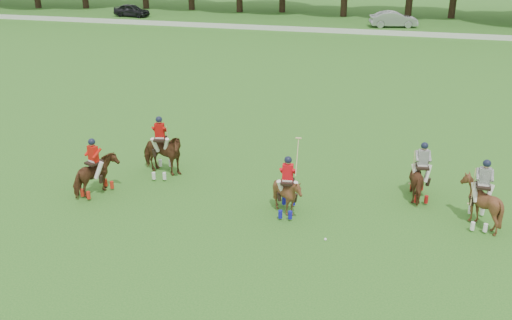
% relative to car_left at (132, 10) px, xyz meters
% --- Properties ---
extents(ground, '(180.00, 180.00, 0.00)m').
position_rel_car_left_xyz_m(ground, '(21.85, -42.50, -0.66)').
color(ground, '#21611B').
rests_on(ground, ground).
extents(boundary_rail, '(120.00, 0.10, 0.44)m').
position_rel_car_left_xyz_m(boundary_rail, '(21.85, -4.50, -0.44)').
color(boundary_rail, white).
rests_on(boundary_rail, ground).
extents(car_left, '(4.02, 2.01, 1.31)m').
position_rel_car_left_xyz_m(car_left, '(0.00, 0.00, 0.00)').
color(car_left, black).
rests_on(car_left, ground).
extents(car_mid, '(4.70, 2.52, 1.47)m').
position_rel_car_left_xyz_m(car_mid, '(27.10, 0.00, 0.08)').
color(car_mid, '#9FA0A4').
rests_on(car_mid, ground).
extents(polo_red_a, '(1.42, 1.94, 2.21)m').
position_rel_car_left_xyz_m(polo_red_a, '(17.14, -39.66, 0.13)').
color(polo_red_a, '#472512').
rests_on(polo_red_a, ground).
extents(polo_red_b, '(2.00, 1.80, 2.45)m').
position_rel_car_left_xyz_m(polo_red_b, '(18.81, -37.41, 0.24)').
color(polo_red_b, '#472512').
rests_on(polo_red_b, ground).
extents(polo_red_c, '(1.23, 1.36, 2.68)m').
position_rel_car_left_xyz_m(polo_red_c, '(24.31, -39.48, 0.10)').
color(polo_red_c, '#472512').
rests_on(polo_red_c, ground).
extents(polo_stripe_a, '(1.11, 1.82, 2.19)m').
position_rel_car_left_xyz_m(polo_stripe_a, '(28.80, -37.16, 0.12)').
color(polo_stripe_a, '#472512').
rests_on(polo_stripe_a, ground).
extents(polo_stripe_b, '(1.38, 1.54, 2.35)m').
position_rel_car_left_xyz_m(polo_stripe_b, '(30.68, -38.72, 0.19)').
color(polo_stripe_b, '#472512').
rests_on(polo_stripe_b, ground).
extents(polo_ball, '(0.09, 0.09, 0.09)m').
position_rel_car_left_xyz_m(polo_ball, '(25.86, -41.00, -0.61)').
color(polo_ball, white).
rests_on(polo_ball, ground).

